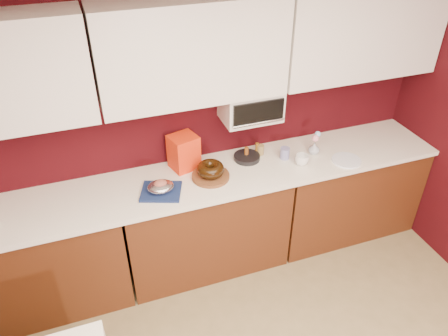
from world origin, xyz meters
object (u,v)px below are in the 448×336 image
at_px(coffee_mug, 302,159).
at_px(foil_ham_nest, 161,187).
at_px(toaster_oven, 250,104).
at_px(pandoro_box, 184,152).
at_px(blue_jar, 285,153).
at_px(flower_vase, 314,148).
at_px(bundt_cake, 211,169).

bearing_deg(coffee_mug, foil_ham_nest, 179.45).
distance_m(toaster_oven, pandoro_box, 0.64).
relative_size(toaster_oven, pandoro_box, 1.60).
height_order(foil_ham_nest, blue_jar, blue_jar).
relative_size(toaster_oven, blue_jar, 4.79).
bearing_deg(pandoro_box, toaster_oven, -18.14).
height_order(toaster_oven, flower_vase, toaster_oven).
bearing_deg(coffee_mug, pandoro_box, 162.56).
bearing_deg(toaster_oven, coffee_mug, -36.20).
bearing_deg(flower_vase, blue_jar, 175.83).
bearing_deg(flower_vase, coffee_mug, -146.95).
xyz_separation_m(pandoro_box, flower_vase, (1.07, -0.17, -0.08)).
distance_m(foil_ham_nest, flower_vase, 1.33).
xyz_separation_m(toaster_oven, flower_vase, (0.53, -0.15, -0.42)).
bearing_deg(blue_jar, bundt_cake, -174.68).
relative_size(foil_ham_nest, flower_vase, 1.74).
xyz_separation_m(toaster_oven, coffee_mug, (0.35, -0.26, -0.42)).
relative_size(blue_jar, flower_vase, 0.84).
relative_size(foil_ham_nest, blue_jar, 2.07).
relative_size(pandoro_box, blue_jar, 2.98).
bearing_deg(blue_jar, toaster_oven, 154.58).
bearing_deg(pandoro_box, bundt_cake, -70.34).
bearing_deg(bundt_cake, pandoro_box, 125.40).
relative_size(bundt_cake, coffee_mug, 2.00).
height_order(foil_ham_nest, pandoro_box, pandoro_box).
distance_m(pandoro_box, blue_jar, 0.83).
bearing_deg(foil_ham_nest, blue_jar, 6.50).
height_order(toaster_oven, foil_ham_nest, toaster_oven).
bearing_deg(toaster_oven, blue_jar, -25.42).
relative_size(toaster_oven, flower_vase, 4.01).
bearing_deg(foil_ham_nest, toaster_oven, 17.30).
relative_size(bundt_cake, blue_jar, 2.23).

